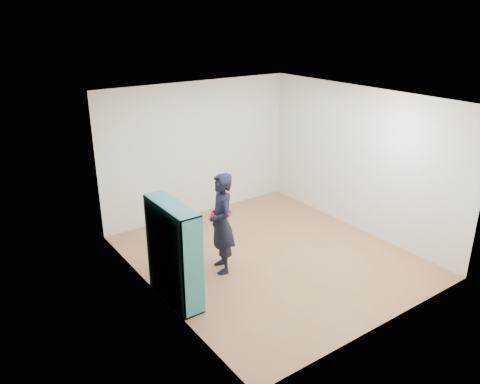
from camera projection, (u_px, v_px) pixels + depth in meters
floor at (270, 256)px, 7.73m from camera, size 4.50×4.50×0.00m
ceiling at (274, 98)px, 6.79m from camera, size 4.50×4.50×0.00m
wall_left at (154, 212)px, 6.18m from camera, size 0.02×4.50×2.60m
wall_right at (359, 160)px, 8.33m from camera, size 0.02×4.50×2.60m
wall_back at (198, 150)px, 8.97m from camera, size 4.00×0.02×2.60m
wall_front at (391, 235)px, 5.54m from camera, size 4.00×0.02×2.60m
bookshelf at (173, 255)px, 6.33m from camera, size 0.31×1.07×1.43m
person at (222, 223)px, 7.05m from camera, size 0.54×0.67×1.58m
smartphone at (210, 216)px, 7.04m from camera, size 0.02×0.10×0.13m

